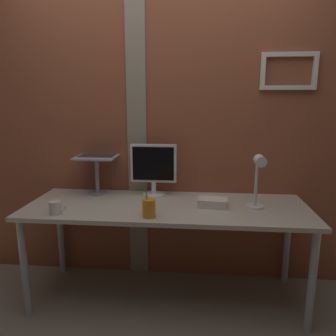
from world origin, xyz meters
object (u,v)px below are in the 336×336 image
Objects in this scene: pen_cup at (149,208)px; coffee_mug at (55,208)px; laptop at (99,148)px; monitor at (154,167)px; desk_lamp at (258,176)px.

coffee_mug is (-0.62, 0.00, -0.02)m from pen_cup.
laptop is at bearing 131.19° from pen_cup.
monitor is at bearing 39.77° from coffee_mug.
desk_lamp is (0.74, -0.29, 0.01)m from monitor.
pen_cup is at bearing -164.17° from desk_lamp.
laptop reaches higher than desk_lamp.
laptop is at bearing 163.35° from desk_lamp.
laptop reaches higher than monitor.
laptop is 1.83× the size of pen_cup.
desk_lamp is 2.22× the size of pen_cup.
monitor is 1.05× the size of desk_lamp.
monitor is 1.27× the size of laptop.
laptop is 0.65m from coffee_mug.
laptop is 1.26m from desk_lamp.
pen_cup is 1.52× the size of coffee_mug.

